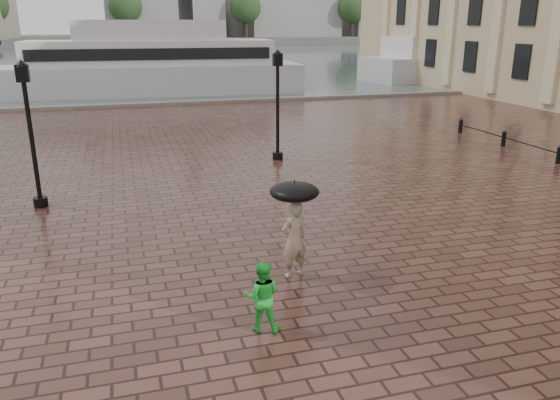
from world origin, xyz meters
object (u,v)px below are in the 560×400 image
Objects in this scene: street_lamps at (76,108)px; adult_pedestrian at (294,239)px; child_pedestrian at (262,297)px; ferry_near at (153,64)px; ferry_far at (470,54)px.

street_lamps is 13.50m from adult_pedestrian.
child_pedestrian is 0.06× the size of ferry_near.
adult_pedestrian is at bearing -103.03° from child_pedestrian.
ferry_near is (4.53, 23.53, 0.06)m from street_lamps.
street_lamps is at bearing -98.17° from ferry_near.
street_lamps is 8.59× the size of adult_pedestrian.
adult_pedestrian is at bearing -67.14° from street_lamps.
street_lamps is 47.22m from ferry_far.
ferry_near is 0.98× the size of ferry_far.
child_pedestrian is 54.55m from ferry_far.
street_lamps reaches higher than child_pedestrian.
ferry_near reaches higher than adult_pedestrian.
ferry_near is at bearing -104.83° from adult_pedestrian.
ferry_near is at bearing 178.80° from ferry_far.
ferry_far reaches higher than street_lamps.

